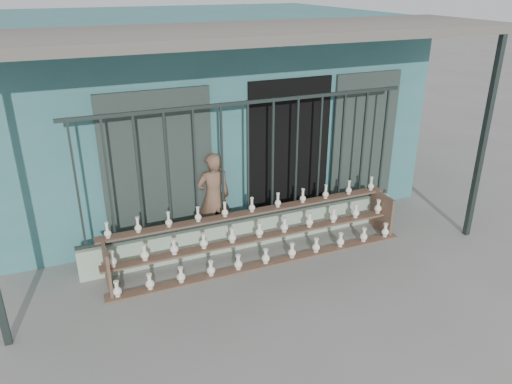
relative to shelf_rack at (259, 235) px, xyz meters
name	(u,v)px	position (x,y,z in m)	size (l,w,h in m)	color
ground	(285,289)	(0.00, -0.89, -0.36)	(60.00, 60.00, 0.00)	slate
workshop_building	(191,101)	(0.00, 3.34, 1.26)	(7.40, 6.60, 3.21)	#33696D
parapet_wall	(248,231)	(0.00, 0.41, -0.13)	(5.00, 0.20, 0.45)	#A1BA9F
security_fence	(248,162)	(0.00, 0.41, 0.99)	(5.00, 0.04, 1.80)	#283330
shelf_rack	(259,235)	(0.00, 0.00, 0.00)	(4.50, 0.68, 0.85)	brown
elderly_woman	(214,197)	(-0.42, 0.79, 0.35)	(0.52, 0.34, 1.43)	brown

